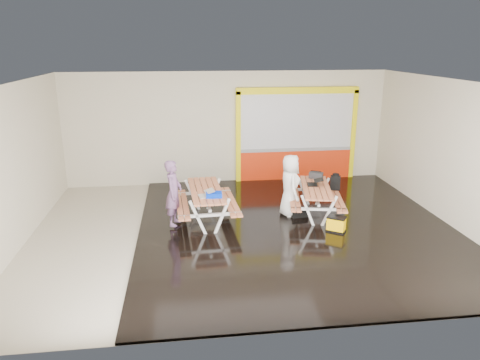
{
  "coord_description": "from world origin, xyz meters",
  "views": [
    {
      "loc": [
        -1.37,
        -9.84,
        4.31
      ],
      "look_at": [
        0.0,
        0.9,
        1.0
      ],
      "focal_mm": 33.65,
      "sensor_mm": 36.0,
      "label": 1
    }
  ],
  "objects": [
    {
      "name": "picnic_table_left",
      "position": [
        -0.88,
        0.67,
        0.66
      ],
      "size": [
        1.57,
        2.23,
        0.87
      ],
      "color": "#BE6E49",
      "rests_on": "deck"
    },
    {
      "name": "person_left",
      "position": [
        -1.66,
        0.39,
        0.9
      ],
      "size": [
        0.51,
        0.66,
        1.59
      ],
      "primitive_type": "imported",
      "rotation": [
        0.0,
        0.0,
        1.32
      ],
      "color": "#724E77",
      "rests_on": "deck"
    },
    {
      "name": "laptop_left",
      "position": [
        -0.91,
        0.16,
        0.91
      ],
      "size": [
        0.41,
        0.38,
        0.15
      ],
      "color": "silver",
      "rests_on": "picnic_table_left"
    },
    {
      "name": "toolbox",
      "position": [
        2.15,
        1.47,
        0.88
      ],
      "size": [
        0.41,
        0.33,
        0.21
      ],
      "color": "black",
      "rests_on": "picnic_table_right"
    },
    {
      "name": "room",
      "position": [
        0.0,
        0.0,
        1.75
      ],
      "size": [
        10.02,
        8.02,
        3.52
      ],
      "color": "beige",
      "rests_on": "ground"
    },
    {
      "name": "kiosk",
      "position": [
        2.2,
        3.93,
        1.44
      ],
      "size": [
        3.88,
        0.16,
        3.0
      ],
      "color": "red",
      "rests_on": "room"
    },
    {
      "name": "fluke_bag",
      "position": [
        2.12,
        -0.41,
        0.23
      ],
      "size": [
        0.5,
        0.47,
        0.36
      ],
      "color": "black",
      "rests_on": "deck"
    },
    {
      "name": "picnic_table_right",
      "position": [
        1.94,
        0.74,
        0.61
      ],
      "size": [
        1.7,
        2.2,
        0.79
      ],
      "color": "#BE6E49",
      "rests_on": "deck"
    },
    {
      "name": "deck",
      "position": [
        1.25,
        0.0,
        0.03
      ],
      "size": [
        7.5,
        7.98,
        0.05
      ],
      "primitive_type": "cube",
      "color": "black",
      "rests_on": "room"
    },
    {
      "name": "person_right",
      "position": [
        1.27,
        0.8,
        0.83
      ],
      "size": [
        0.55,
        0.81,
        1.6
      ],
      "primitive_type": "imported",
      "rotation": [
        0.0,
        0.0,
        1.62
      ],
      "color": "white",
      "rests_on": "deck"
    },
    {
      "name": "backpack",
      "position": [
        2.64,
        1.3,
        0.73
      ],
      "size": [
        0.31,
        0.25,
        0.45
      ],
      "color": "black",
      "rests_on": "picnic_table_right"
    },
    {
      "name": "laptop_right",
      "position": [
        1.95,
        0.9,
        0.85
      ],
      "size": [
        0.45,
        0.42,
        0.17
      ],
      "color": "black",
      "rests_on": "picnic_table_right"
    },
    {
      "name": "dark_case",
      "position": [
        1.48,
        0.66,
        0.13
      ],
      "size": [
        0.46,
        0.38,
        0.16
      ],
      "primitive_type": "cube",
      "rotation": [
        0.0,
        0.0,
        0.15
      ],
      "color": "black",
      "rests_on": "deck"
    },
    {
      "name": "blue_pouch",
      "position": [
        -0.72,
        0.09,
        0.91
      ],
      "size": [
        0.38,
        0.27,
        0.11
      ],
      "primitive_type": "cube",
      "rotation": [
        0.0,
        0.0,
        -0.04
      ],
      "color": "#0027C4",
      "rests_on": "picnic_table_left"
    }
  ]
}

